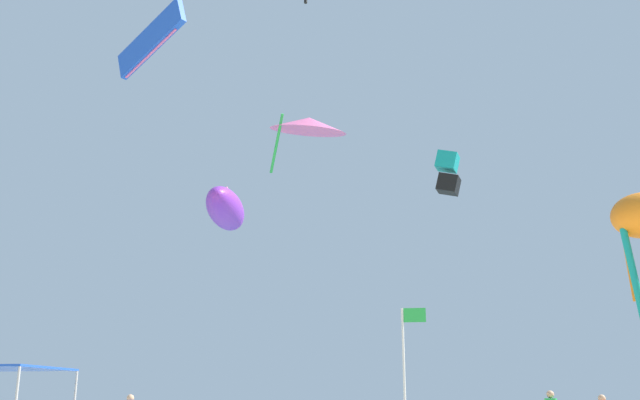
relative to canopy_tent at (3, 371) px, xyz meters
The scene contains 6 objects.
canopy_tent is the anchor object (origin of this frame).
banner_flag 11.66m from the canopy_tent, ahead, with size 0.61×0.06×3.77m.
kite_delta_pink 24.58m from the canopy_tent, 72.89° to the left, with size 6.08×6.11×3.81m.
kite_inflatable_purple 25.71m from the canopy_tent, 90.54° to the left, with size 3.15×7.64×2.74m.
kite_box_teal 28.19m from the canopy_tent, 57.31° to the left, with size 1.58×1.41×2.69m.
kite_parafoil_blue 28.52m from the canopy_tent, 102.54° to the left, with size 5.64×3.74×3.87m.
Camera 1 is at (3.94, -19.92, 1.56)m, focal length 40.42 mm.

